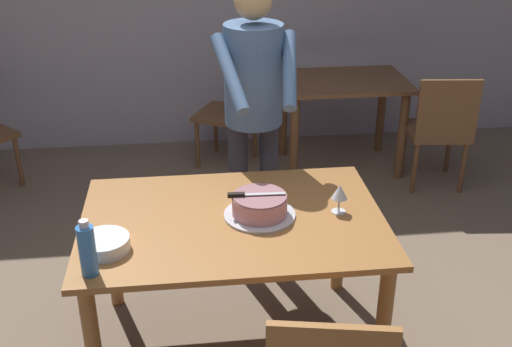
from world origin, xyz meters
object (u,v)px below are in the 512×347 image
object	(u,v)px
water_bottle	(87,250)
background_chair_1	(440,127)
background_chair_0	(235,108)
cake_knife	(244,195)
person_cutting_cake	(254,102)
background_table	(342,99)
wine_glass_near	(339,192)
main_dining_table	(233,238)
plate_stack	(104,244)
cake_on_platter	(260,206)

from	to	relation	value
water_bottle	background_chair_1	size ratio (longest dim) A/B	0.28
background_chair_0	background_chair_1	xyz separation A→B (m)	(1.48, -0.58, 0.00)
cake_knife	person_cutting_cake	world-z (taller)	person_cutting_cake
background_table	wine_glass_near	bearing A→B (deg)	-104.39
main_dining_table	plate_stack	distance (m)	0.62
main_dining_table	background_chair_0	world-z (taller)	background_chair_0
water_bottle	background_chair_0	bearing A→B (deg)	72.67
plate_stack	water_bottle	distance (m)	0.20
background_table	background_chair_1	distance (m)	0.79
main_dining_table	background_chair_1	xyz separation A→B (m)	(1.68, 1.61, -0.15)
main_dining_table	cake_on_platter	size ratio (longest dim) A/B	4.19
cake_knife	background_chair_1	world-z (taller)	background_chair_1
cake_knife	plate_stack	bearing A→B (deg)	-160.91
person_cutting_cake	background_table	size ratio (longest dim) A/B	1.72
wine_glass_near	background_chair_1	xyz separation A→B (m)	(1.17, 1.60, -0.36)
water_bottle	background_chair_0	distance (m)	2.72
person_cutting_cake	background_table	xyz separation A→B (m)	(0.86, 1.37, -0.50)
cake_knife	background_chair_1	distance (m)	2.31
wine_glass_near	background_table	size ratio (longest dim) A/B	0.14
wine_glass_near	background_chair_1	world-z (taller)	background_chair_1
person_cutting_cake	background_chair_0	size ratio (longest dim) A/B	1.91
cake_on_platter	wine_glass_near	bearing A→B (deg)	-0.33
wine_glass_near	background_chair_0	xyz separation A→B (m)	(-0.32, 2.19, -0.36)
cake_on_platter	water_bottle	distance (m)	0.84
wine_glass_near	background_table	bearing A→B (deg)	75.61
background_chair_1	person_cutting_cake	bearing A→B (deg)	-148.74
background_table	water_bottle	bearing A→B (deg)	-123.94
person_cutting_cake	background_table	world-z (taller)	person_cutting_cake
main_dining_table	cake_on_platter	distance (m)	0.21
wine_glass_near	water_bottle	distance (m)	1.18
plate_stack	wine_glass_near	xyz separation A→B (m)	(1.08, 0.21, 0.07)
main_dining_table	background_chair_1	bearing A→B (deg)	43.76
cake_on_platter	background_chair_0	bearing A→B (deg)	88.33
cake_knife	cake_on_platter	bearing A→B (deg)	-2.01
main_dining_table	water_bottle	xyz separation A→B (m)	(-0.61, -0.38, 0.23)
cake_on_platter	water_bottle	size ratio (longest dim) A/B	1.36
wine_glass_near	water_bottle	xyz separation A→B (m)	(-1.12, -0.39, 0.01)
cake_knife	main_dining_table	bearing A→B (deg)	-171.14
main_dining_table	person_cutting_cake	bearing A→B (deg)	75.65
cake_knife	water_bottle	world-z (taller)	water_bottle
main_dining_table	plate_stack	world-z (taller)	plate_stack
cake_on_platter	plate_stack	distance (m)	0.73
background_table	background_chair_1	bearing A→B (deg)	-35.61
person_cutting_cake	main_dining_table	bearing A→B (deg)	-104.35
person_cutting_cake	background_chair_1	size ratio (longest dim) A/B	1.91
wine_glass_near	person_cutting_cake	xyz separation A→B (m)	(-0.33, 0.69, 0.22)
main_dining_table	background_table	world-z (taller)	main_dining_table
cake_knife	water_bottle	distance (m)	0.77
plate_stack	background_chair_0	distance (m)	2.53
water_bottle	person_cutting_cake	distance (m)	1.35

